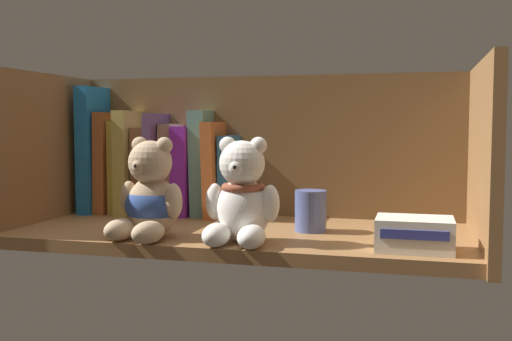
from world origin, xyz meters
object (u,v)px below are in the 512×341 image
Objects in this scene: book_3 at (134,162)px; book_4 at (149,170)px; book_6 at (173,169)px; book_8 at (204,163)px; book_1 at (113,162)px; teddy_bear_smaller at (241,198)px; book_0 at (100,150)px; book_7 at (188,171)px; teddy_bear_larger at (150,198)px; book_5 at (161,164)px; book_2 at (124,167)px; small_product_box at (414,234)px; book_9 at (219,169)px; book_10 at (232,176)px; pillar_candle at (311,211)px.

book_3 reaches higher than book_4.
book_8 reaches higher than book_6.
book_1 is 42.19cm from teddy_bear_smaller.
book_0 is 1.25× the size of book_1.
book_0 is 1.23× the size of book_3.
book_7 is at bearing 126.14° from teddy_bear_smaller.
teddy_bear_smaller is at bearing -40.11° from book_3.
book_5 is at bearing 110.36° from teddy_bear_larger.
teddy_bear_larger is (17.22, -24.58, -2.93)cm from book_2.
small_product_box is (53.76, -23.75, -7.70)cm from book_3.
book_9 is 1.17× the size of book_10.
book_10 is 21.84cm from pillar_candle.
small_product_box is (61.26, -23.75, -10.03)cm from book_0.
book_2 is 1.17× the size of teddy_bear_larger.
book_0 is at bearing 180.00° from book_8.
book_6 is 3.14cm from book_7.
book_6 is at bearing 0.00° from book_4.
book_8 is 28.94cm from teddy_bear_smaller.
book_6 is at bearing 0.00° from book_1.
book_7 is (13.67, 0.00, -0.53)cm from book_2.
book_5 is 0.97× the size of book_8.
book_7 reaches higher than pillar_candle.
teddy_bear_larger is at bearing -74.81° from book_6.
book_1 is 1.16× the size of book_7.
book_5 is at bearing 180.00° from book_7.
book_5 reaches higher than book_10.
book_9 is (2.88, 0.00, -1.09)cm from book_8.
book_9 is at bearing 0.00° from book_1.
book_8 is 1.12× the size of book_9.
book_1 is 1.90× the size of small_product_box.
teddy_bear_smaller is (14.70, -24.70, -3.35)cm from book_8.
book_1 is 1.27× the size of teddy_bear_smaller.
pillar_candle is (22.59, 11.99, -2.71)cm from teddy_bear_larger.
book_2 is 0.90× the size of book_3.
book_1 reaches higher than book_10.
book_3 is at bearing 121.11° from teddy_bear_larger.
book_0 is 13.47cm from book_5.
book_5 is at bearing 0.00° from book_0.
book_9 is 2.66× the size of pillar_candle.
book_4 is 56.32cm from small_product_box.
book_2 is (5.12, 0.00, -3.32)cm from book_0.
book_3 is 1.00× the size of book_8.
book_0 reaches higher than book_5.
book_1 is (2.78, 0.00, -2.47)cm from book_0.
book_2 is at bearing 180.00° from book_3.
book_4 is (5.44, 0.00, -0.64)cm from book_2.
book_8 is 46.42cm from small_product_box.
book_3 is at bearing 180.00° from book_6.
book_0 is at bearing 180.00° from book_6.
book_9 is 2.89cm from book_10.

